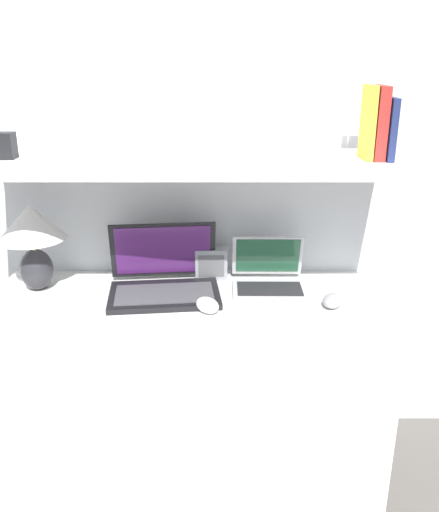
% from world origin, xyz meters
% --- Properties ---
extents(wall_back, '(6.00, 0.05, 2.40)m').
position_xyz_m(wall_back, '(0.00, 0.58, 1.20)').
color(wall_back, silver).
rests_on(wall_back, ground_plane).
extents(desk, '(1.41, 0.51, 0.74)m').
position_xyz_m(desk, '(0.00, 0.26, 0.37)').
color(desk, white).
rests_on(desk, ground_plane).
extents(back_riser, '(1.41, 0.04, 1.19)m').
position_xyz_m(back_riser, '(0.00, 0.53, 0.60)').
color(back_riser, silver).
rests_on(back_riser, ground_plane).
extents(shelf, '(1.41, 0.46, 0.03)m').
position_xyz_m(shelf, '(0.00, 0.32, 1.21)').
color(shelf, white).
rests_on(shelf, back_riser).
extents(table_lamp, '(0.24, 0.24, 0.32)m').
position_xyz_m(table_lamp, '(-0.56, 0.34, 0.95)').
color(table_lamp, '#2D2D33').
rests_on(table_lamp, desk).
extents(laptop_large, '(0.42, 0.33, 0.24)m').
position_xyz_m(laptop_large, '(-0.09, 0.30, 0.79)').
color(laptop_large, black).
rests_on(laptop_large, desk).
extents(laptop_small, '(0.27, 0.24, 0.18)m').
position_xyz_m(laptop_small, '(0.29, 0.33, 0.78)').
color(laptop_small, silver).
rests_on(laptop_small, desk).
extents(computer_mouse, '(0.11, 0.13, 0.04)m').
position_xyz_m(computer_mouse, '(0.07, 0.15, 0.76)').
color(computer_mouse, white).
rests_on(computer_mouse, desk).
extents(second_mouse, '(0.10, 0.12, 0.04)m').
position_xyz_m(second_mouse, '(0.50, 0.19, 0.76)').
color(second_mouse, '#99999E').
rests_on(second_mouse, desk).
extents(router_box, '(0.12, 0.05, 0.12)m').
position_xyz_m(router_box, '(0.08, 0.44, 0.80)').
color(router_box, gray).
rests_on(router_box, desk).
extents(book_navy, '(0.02, 0.16, 0.20)m').
position_xyz_m(book_navy, '(0.66, 0.32, 1.32)').
color(book_navy, navy).
rests_on(book_navy, shelf).
extents(book_red, '(0.04, 0.13, 0.24)m').
position_xyz_m(book_red, '(0.63, 0.32, 1.34)').
color(book_red, '#A82823').
rests_on(book_red, shelf).
extents(book_yellow, '(0.02, 0.13, 0.24)m').
position_xyz_m(book_yellow, '(0.60, 0.32, 1.34)').
color(book_yellow, gold).
rests_on(book_yellow, shelf).
extents(shelf_gadget, '(0.07, 0.06, 0.09)m').
position_xyz_m(shelf_gadget, '(-0.61, 0.32, 1.26)').
color(shelf_gadget, black).
rests_on(shelf_gadget, shelf).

